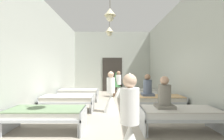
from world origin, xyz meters
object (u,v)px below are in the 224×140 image
nurse_near_aisle (129,134)px  nurse_mid_aisle (118,88)px  patient_seated_secondary (164,96)px  bed_right_row_0 (179,114)px  nurse_far_aisle (110,98)px  bed_right_row_1 (157,99)px  bed_right_row_2 (145,92)px  bed_left_row_2 (78,92)px  patient_seated_primary (147,88)px  bed_left_row_1 (67,99)px  potted_plant (116,81)px  bed_left_row_0 (46,114)px

nurse_near_aisle → nurse_mid_aisle: bearing=-38.5°
patient_seated_secondary → bed_right_row_0: bearing=-9.5°
nurse_far_aisle → bed_right_row_1: bearing=48.1°
patient_seated_secondary → bed_right_row_2: bearing=84.7°
bed_left_row_2 → bed_right_row_2: same height
patient_seated_primary → bed_right_row_1: bearing=-5.4°
bed_left_row_2 → bed_right_row_0: bearing=-48.9°
bed_left_row_1 → potted_plant: bearing=58.7°
bed_left_row_0 → nurse_mid_aisle: size_ratio=1.28×
bed_left_row_2 → nurse_mid_aisle: (2.00, 1.09, 0.09)m
bed_right_row_1 → patient_seated_secondary: patient_seated_secondary is taller
bed_left_row_1 → bed_right_row_2: 3.82m
nurse_near_aisle → patient_seated_primary: (1.05, 3.39, 0.34)m
bed_left_row_0 → patient_seated_primary: (2.96, 1.93, 0.43)m
nurse_near_aisle → nurse_far_aisle: (-0.32, 3.20, 0.00)m
bed_right_row_2 → patient_seated_secondary: (-0.35, -3.74, 0.43)m
bed_right_row_1 → potted_plant: size_ratio=1.33×
patient_seated_secondary → bed_left_row_0: bearing=-178.9°
nurse_far_aisle → patient_seated_secondary: (1.37, -1.68, 0.34)m
bed_left_row_0 → bed_left_row_1: (0.00, 1.90, 0.00)m
patient_seated_secondary → bed_left_row_2: bearing=128.4°
nurse_near_aisle → potted_plant: size_ratio=1.04×
nurse_far_aisle → bed_left_row_1: bearing=-142.9°
bed_right_row_1 → nurse_mid_aisle: nurse_mid_aisle is taller
bed_right_row_2 → potted_plant: bearing=141.1°
nurse_far_aisle → patient_seated_primary: 1.42m
bed_right_row_1 → bed_left_row_2: size_ratio=1.00×
bed_left_row_0 → potted_plant: (1.86, 4.97, 0.44)m
nurse_mid_aisle → nurse_far_aisle: bearing=-82.8°
bed_left_row_2 → potted_plant: bearing=32.1°
nurse_far_aisle → patient_seated_secondary: nurse_far_aisle is taller
nurse_mid_aisle → patient_seated_secondary: bearing=-64.2°
bed_left_row_1 → patient_seated_primary: (2.96, 0.03, 0.43)m
bed_left_row_2 → patient_seated_primary: size_ratio=2.37×
bed_left_row_2 → nurse_mid_aisle: nurse_mid_aisle is taller
nurse_mid_aisle → potted_plant: size_ratio=1.04×
nurse_near_aisle → bed_left_row_1: bearing=-8.1°
bed_left_row_0 → patient_seated_primary: 3.56m
bed_left_row_2 → bed_right_row_2: 3.31m
bed_left_row_1 → bed_right_row_1: size_ratio=1.00×
nurse_near_aisle → nurse_mid_aisle: 6.36m
bed_right_row_0 → patient_seated_secondary: patient_seated_secondary is taller
nurse_near_aisle → bed_left_row_2: bearing=-17.7°
potted_plant → bed_left_row_0: bearing=-110.6°
bed_left_row_0 → nurse_mid_aisle: (2.00, 4.89, 0.09)m
bed_left_row_0 → nurse_near_aisle: (1.91, -1.46, 0.09)m
bed_right_row_1 → nurse_far_aisle: (-1.72, -0.16, 0.09)m
patient_seated_primary → bed_left_row_1: bearing=-179.4°
bed_left_row_2 → bed_left_row_0: bearing=-90.0°
bed_right_row_2 → potted_plant: (-1.45, 1.17, 0.44)m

